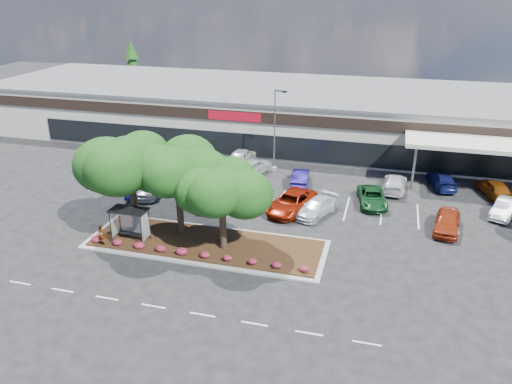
# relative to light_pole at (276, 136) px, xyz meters

# --- Properties ---
(ground) EXTENTS (160.00, 160.00, 0.00)m
(ground) POSITION_rel_light_pole_xyz_m (0.71, -21.06, -3.76)
(ground) COLOR black
(ground) RESTS_ON ground
(retail_store) EXTENTS (80.40, 25.20, 6.25)m
(retail_store) POSITION_rel_light_pole_xyz_m (0.78, 12.85, -0.60)
(retail_store) COLOR beige
(retail_store) RESTS_ON ground
(landscape_island) EXTENTS (18.00, 6.00, 0.26)m
(landscape_island) POSITION_rel_light_pole_xyz_m (-1.29, -17.06, -3.63)
(landscape_island) COLOR gray
(landscape_island) RESTS_ON ground
(lane_markings) EXTENTS (33.12, 20.06, 0.01)m
(lane_markings) POSITION_rel_light_pole_xyz_m (0.57, -10.64, -3.75)
(lane_markings) COLOR silver
(lane_markings) RESTS_ON ground
(shrub_row) EXTENTS (17.00, 0.80, 0.50)m
(shrub_row) POSITION_rel_light_pole_xyz_m (-1.29, -19.16, -3.25)
(shrub_row) COLOR maroon
(shrub_row) RESTS_ON landscape_island
(bus_shelter) EXTENTS (2.75, 1.55, 2.59)m
(bus_shelter) POSITION_rel_light_pole_xyz_m (-6.79, -18.11, -1.45)
(bus_shelter) COLOR black
(bus_shelter) RESTS_ON landscape_island
(island_tree_west) EXTENTS (7.20, 7.20, 7.89)m
(island_tree_west) POSITION_rel_light_pole_xyz_m (-7.29, -16.56, 0.45)
(island_tree_west) COLOR #0B350B
(island_tree_west) RESTS_ON landscape_island
(island_tree_mid) EXTENTS (6.60, 6.60, 7.32)m
(island_tree_mid) POSITION_rel_light_pole_xyz_m (-3.79, -15.86, 0.16)
(island_tree_mid) COLOR #0B350B
(island_tree_mid) RESTS_ON landscape_island
(island_tree_east) EXTENTS (5.80, 5.80, 6.50)m
(island_tree_east) POSITION_rel_light_pole_xyz_m (0.21, -17.36, -0.25)
(island_tree_east) COLOR #0B350B
(island_tree_east) RESTS_ON landscape_island
(conifer_north_west) EXTENTS (4.40, 4.40, 10.00)m
(conifer_north_west) POSITION_rel_light_pole_xyz_m (-29.29, 24.94, 1.24)
(conifer_north_west) COLOR #0B350B
(conifer_north_west) RESTS_ON ground
(person_waiting) EXTENTS (0.61, 0.43, 1.58)m
(person_waiting) POSITION_rel_light_pole_xyz_m (-8.59, -19.36, -2.71)
(person_waiting) COLOR #594C47
(person_waiting) RESTS_ON landscape_island
(light_pole) EXTENTS (1.43, 0.58, 8.56)m
(light_pole) POSITION_rel_light_pole_xyz_m (0.00, 0.00, 0.00)
(light_pole) COLOR gray
(light_pole) RESTS_ON ground
(car_0) EXTENTS (2.38, 4.57, 1.43)m
(car_0) POSITION_rel_light_pole_xyz_m (-10.77, -9.42, -3.04)
(car_0) COLOR navy
(car_0) RESTS_ON ground
(car_1) EXTENTS (3.03, 5.80, 1.60)m
(car_1) POSITION_rel_light_pole_xyz_m (-9.87, -8.86, -2.96)
(car_1) COLOR #B8B8B8
(car_1) RESTS_ON ground
(car_2) EXTENTS (2.20, 5.21, 1.67)m
(car_2) POSITION_rel_light_pole_xyz_m (-3.46, -9.74, -2.92)
(car_2) COLOR brown
(car_2) RESTS_ON ground
(car_3) EXTENTS (2.14, 4.53, 1.50)m
(car_3) POSITION_rel_light_pole_xyz_m (-4.78, -8.27, -3.01)
(car_3) COLOR white
(car_3) RESTS_ON ground
(car_4) EXTENTS (4.13, 6.36, 1.63)m
(car_4) POSITION_rel_light_pole_xyz_m (3.65, -9.34, -2.95)
(car_4) COLOR maroon
(car_4) RESTS_ON ground
(car_5) EXTENTS (3.62, 5.17, 1.39)m
(car_5) POSITION_rel_light_pole_xyz_m (5.84, -9.55, -3.06)
(car_5) COLOR silver
(car_5) RESTS_ON ground
(car_6) EXTENTS (3.17, 5.33, 1.39)m
(car_6) POSITION_rel_light_pole_xyz_m (10.27, -6.13, -3.06)
(car_6) COLOR #14451E
(car_6) RESTS_ON ground
(car_7) EXTENTS (2.55, 4.91, 1.60)m
(car_7) POSITION_rel_light_pole_xyz_m (16.29, -9.75, -2.96)
(car_7) COLOR #962D12
(car_7) RESTS_ON ground
(car_8) EXTENTS (3.15, 4.64, 1.45)m
(car_8) POSITION_rel_light_pole_xyz_m (21.20, -5.59, -3.03)
(car_8) COLOR silver
(car_8) RESTS_ON ground
(car_9) EXTENTS (3.92, 5.29, 1.34)m
(car_9) POSITION_rel_light_pole_xyz_m (-10.50, -1.89, -3.09)
(car_9) COLOR silver
(car_9) RESTS_ON ground
(car_11) EXTENTS (2.48, 5.19, 1.71)m
(car_11) POSITION_rel_light_pole_xyz_m (-3.97, 1.25, -2.90)
(car_11) COLOR #B5B5B5
(car_11) RESTS_ON ground
(car_12) EXTENTS (3.44, 5.28, 1.67)m
(car_12) POSITION_rel_light_pole_xyz_m (-1.89, -1.67, -2.92)
(car_12) COLOR #B2BABF
(car_12) RESTS_ON ground
(car_13) EXTENTS (2.02, 4.61, 1.47)m
(car_13) POSITION_rel_light_pole_xyz_m (3.22, -3.04, -3.02)
(car_13) COLOR navy
(car_13) RESTS_ON ground
(car_15) EXTENTS (2.34, 5.13, 1.45)m
(car_15) POSITION_rel_light_pole_xyz_m (12.14, -2.18, -3.03)
(car_15) COLOR silver
(car_15) RESTS_ON ground
(car_16) EXTENTS (2.96, 5.21, 1.42)m
(car_16) POSITION_rel_light_pole_xyz_m (16.49, -0.11, -3.05)
(car_16) COLOR navy
(car_16) RESTS_ON ground
(car_17) EXTENTS (2.95, 4.86, 1.55)m
(car_17) POSITION_rel_light_pole_xyz_m (21.02, -1.15, -2.98)
(car_17) COLOR #823C0B
(car_17) RESTS_ON ground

